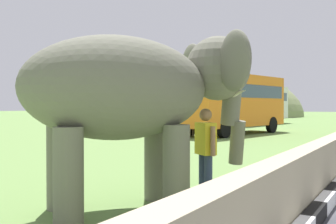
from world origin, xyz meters
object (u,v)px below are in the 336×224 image
(elephant, at_px, (139,91))
(person_handler, at_px, (206,149))
(bus_white, at_px, (255,101))
(bus_orange, at_px, (233,99))
(cow_near, at_px, (197,121))

(elephant, xyz_separation_m, person_handler, (1.12, -0.69, -1.02))
(person_handler, bearing_deg, elephant, 148.46)
(elephant, relative_size, bus_white, 0.40)
(person_handler, height_order, bus_orange, bus_orange)
(bus_white, relative_size, cow_near, 5.15)
(elephant, height_order, person_handler, elephant)
(cow_near, bearing_deg, bus_orange, -21.12)
(bus_orange, relative_size, bus_white, 0.89)
(elephant, relative_size, bus_orange, 0.45)
(bus_orange, bearing_deg, cow_near, 158.88)
(bus_white, bearing_deg, bus_orange, -167.36)
(elephant, xyz_separation_m, cow_near, (14.10, 6.01, -1.07))
(bus_white, bearing_deg, cow_near, -173.34)
(bus_orange, height_order, bus_white, same)
(person_handler, relative_size, bus_white, 0.17)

